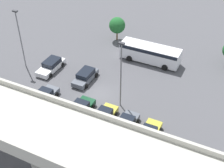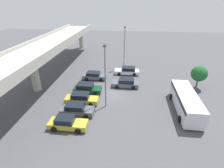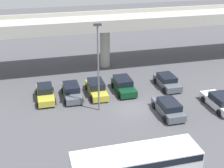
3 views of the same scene
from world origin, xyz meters
TOP-DOWN VIEW (x-y plane):
  - ground_plane at (0.00, 0.00)m, footprint 119.23×119.23m
  - highway_overpass at (0.00, 12.85)m, footprint 56.95×6.49m
  - parked_car_0 at (-8.61, 4.64)m, footprint 1.97×4.60m
  - parked_car_1 at (-5.78, 4.33)m, footprint 2.00×4.39m
  - parked_car_2 at (-3.00, 4.46)m, footprint 1.99×4.85m
  - parked_car_3 at (0.13, 4.41)m, footprint 2.14×4.43m
  - parked_car_4 at (2.89, -1.77)m, footprint 2.07×4.48m
  - parked_car_5 at (5.42, 4.29)m, footprint 2.09×4.41m
  - parked_car_6 at (8.57, -1.89)m, footprint 2.15×4.87m
  - shuttle_bus at (-3.29, -10.15)m, footprint 8.87×2.79m
  - lamp_post_mid_lot at (-3.52, 0.79)m, footprint 0.70×0.35m

SIDE VIEW (x-z plane):
  - ground_plane at x=0.00m, z-range 0.00..0.00m
  - parked_car_5 at x=5.42m, z-range -0.03..1.40m
  - parked_car_0 at x=-8.61m, z-range -0.05..1.45m
  - parked_car_1 at x=-5.78m, z-range -0.04..1.44m
  - parked_car_6 at x=8.57m, z-range -0.04..1.46m
  - parked_car_4 at x=2.89m, z-range -0.03..1.46m
  - parked_car_2 at x=-3.00m, z-range -0.05..1.49m
  - parked_car_3 at x=0.13m, z-range -0.03..1.51m
  - shuttle_bus at x=-3.29m, z-range 0.25..2.80m
  - lamp_post_mid_lot at x=-3.52m, z-range 0.70..9.56m
  - highway_overpass at x=0.00m, z-range 2.29..9.30m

